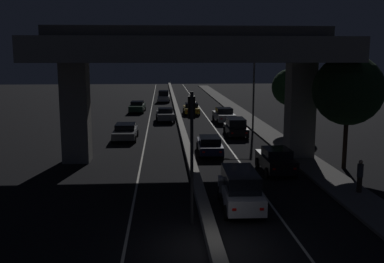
{
  "coord_description": "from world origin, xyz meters",
  "views": [
    {
      "loc": [
        -1.9,
        -15.81,
        7.19
      ],
      "look_at": [
        0.28,
        16.57,
        1.69
      ],
      "focal_mm": 42.0,
      "sensor_mm": 36.0,
      "label": 1
    }
  ],
  "objects_px": {
    "car_dark_blue_third": "(210,145)",
    "car_taxi_yellow_sixth": "(191,109)",
    "traffic_light_left_of_median": "(192,136)",
    "car_black_second": "(276,160)",
    "car_grey_lead_oncoming": "(125,131)",
    "car_white_lead": "(240,189)",
    "car_grey_second_oncoming": "(165,115)",
    "car_black_fourth": "(236,127)",
    "car_white_fourth_oncoming": "(164,96)",
    "street_lamp": "(251,83)",
    "motorcycle_black_filtering_near": "(222,193)",
    "pedestrian_on_sidewalk": "(360,176)",
    "car_dark_green_third_oncoming": "(137,107)",
    "car_silver_fifth": "(224,115)"
  },
  "relations": [
    {
      "from": "motorcycle_black_filtering_near",
      "to": "pedestrian_on_sidewalk",
      "type": "relative_size",
      "value": 1.15
    },
    {
      "from": "street_lamp",
      "to": "pedestrian_on_sidewalk",
      "type": "xyz_separation_m",
      "value": [
        1.67,
        -20.97,
        -3.53
      ]
    },
    {
      "from": "car_white_lead",
      "to": "car_white_fourth_oncoming",
      "type": "xyz_separation_m",
      "value": [
        -3.37,
        49.92,
        -0.07
      ]
    },
    {
      "from": "motorcycle_black_filtering_near",
      "to": "pedestrian_on_sidewalk",
      "type": "xyz_separation_m",
      "value": [
        7.37,
        1.2,
        0.42
      ]
    },
    {
      "from": "car_taxi_yellow_sixth",
      "to": "car_grey_second_oncoming",
      "type": "distance_m",
      "value": 6.97
    },
    {
      "from": "car_dark_blue_third",
      "to": "car_grey_second_oncoming",
      "type": "relative_size",
      "value": 1.11
    },
    {
      "from": "car_taxi_yellow_sixth",
      "to": "car_grey_lead_oncoming",
      "type": "relative_size",
      "value": 0.96
    },
    {
      "from": "traffic_light_left_of_median",
      "to": "car_white_fourth_oncoming",
      "type": "relative_size",
      "value": 1.38
    },
    {
      "from": "car_dark_green_third_oncoming",
      "to": "pedestrian_on_sidewalk",
      "type": "distance_m",
      "value": 38.03
    },
    {
      "from": "car_black_second",
      "to": "car_dark_green_third_oncoming",
      "type": "height_order",
      "value": "car_black_second"
    },
    {
      "from": "car_grey_lead_oncoming",
      "to": "car_dark_green_third_oncoming",
      "type": "relative_size",
      "value": 0.98
    },
    {
      "from": "car_black_fourth",
      "to": "pedestrian_on_sidewalk",
      "type": "distance_m",
      "value": 18.17
    },
    {
      "from": "car_grey_lead_oncoming",
      "to": "car_silver_fifth",
      "type": "bearing_deg",
      "value": 134.14
    },
    {
      "from": "traffic_light_left_of_median",
      "to": "street_lamp",
      "type": "height_order",
      "value": "street_lamp"
    },
    {
      "from": "car_dark_blue_third",
      "to": "car_taxi_yellow_sixth",
      "type": "bearing_deg",
      "value": 1.36
    },
    {
      "from": "car_white_lead",
      "to": "car_dark_blue_third",
      "type": "relative_size",
      "value": 0.96
    },
    {
      "from": "car_white_fourth_oncoming",
      "to": "motorcycle_black_filtering_near",
      "type": "height_order",
      "value": "car_white_fourth_oncoming"
    },
    {
      "from": "traffic_light_left_of_median",
      "to": "car_black_fourth",
      "type": "relative_size",
      "value": 1.3
    },
    {
      "from": "street_lamp",
      "to": "car_taxi_yellow_sixth",
      "type": "bearing_deg",
      "value": 111.73
    },
    {
      "from": "car_black_second",
      "to": "car_grey_lead_oncoming",
      "type": "xyz_separation_m",
      "value": [
        -10.21,
        11.97,
        -0.11
      ]
    },
    {
      "from": "car_white_lead",
      "to": "car_dark_blue_third",
      "type": "distance_m",
      "value": 12.15
    },
    {
      "from": "traffic_light_left_of_median",
      "to": "car_taxi_yellow_sixth",
      "type": "distance_m",
      "value": 37.06
    },
    {
      "from": "traffic_light_left_of_median",
      "to": "car_black_second",
      "type": "height_order",
      "value": "traffic_light_left_of_median"
    },
    {
      "from": "street_lamp",
      "to": "car_black_second",
      "type": "relative_size",
      "value": 1.91
    },
    {
      "from": "car_taxi_yellow_sixth",
      "to": "car_dark_green_third_oncoming",
      "type": "relative_size",
      "value": 0.94
    },
    {
      "from": "traffic_light_left_of_median",
      "to": "car_taxi_yellow_sixth",
      "type": "xyz_separation_m",
      "value": [
        2.4,
        36.84,
        -3.19
      ]
    },
    {
      "from": "traffic_light_left_of_median",
      "to": "car_grey_lead_oncoming",
      "type": "relative_size",
      "value": 1.23
    },
    {
      "from": "car_grey_lead_oncoming",
      "to": "car_white_lead",
      "type": "bearing_deg",
      "value": 21.05
    },
    {
      "from": "traffic_light_left_of_median",
      "to": "car_black_fourth",
      "type": "height_order",
      "value": "traffic_light_left_of_median"
    },
    {
      "from": "car_taxi_yellow_sixth",
      "to": "car_white_lead",
      "type": "bearing_deg",
      "value": 179.99
    },
    {
      "from": "car_black_fourth",
      "to": "car_white_fourth_oncoming",
      "type": "relative_size",
      "value": 1.06
    },
    {
      "from": "car_black_fourth",
      "to": "car_dark_green_third_oncoming",
      "type": "height_order",
      "value": "car_black_fourth"
    },
    {
      "from": "car_black_second",
      "to": "car_dark_green_third_oncoming",
      "type": "xyz_separation_m",
      "value": [
        -10.18,
        30.84,
        -0.09
      ]
    },
    {
      "from": "car_dark_blue_third",
      "to": "car_white_lead",
      "type": "bearing_deg",
      "value": -177.52
    },
    {
      "from": "car_white_lead",
      "to": "car_white_fourth_oncoming",
      "type": "distance_m",
      "value": 50.03
    },
    {
      "from": "car_grey_second_oncoming",
      "to": "car_dark_green_third_oncoming",
      "type": "xyz_separation_m",
      "value": [
        -3.5,
        8.37,
        -0.04
      ]
    },
    {
      "from": "car_dark_blue_third",
      "to": "car_black_fourth",
      "type": "height_order",
      "value": "car_black_fourth"
    },
    {
      "from": "car_black_fourth",
      "to": "pedestrian_on_sidewalk",
      "type": "bearing_deg",
      "value": -167.52
    },
    {
      "from": "car_taxi_yellow_sixth",
      "to": "car_silver_fifth",
      "type": "bearing_deg",
      "value": -156.96
    },
    {
      "from": "car_taxi_yellow_sixth",
      "to": "motorcycle_black_filtering_near",
      "type": "relative_size",
      "value": 2.26
    },
    {
      "from": "car_silver_fifth",
      "to": "car_taxi_yellow_sixth",
      "type": "height_order",
      "value": "car_silver_fifth"
    },
    {
      "from": "street_lamp",
      "to": "car_grey_second_oncoming",
      "type": "xyz_separation_m",
      "value": [
        -8.23,
        6.24,
        -3.79
      ]
    },
    {
      "from": "traffic_light_left_of_median",
      "to": "car_dark_green_third_oncoming",
      "type": "xyz_separation_m",
      "value": [
        -4.4,
        39.07,
        -3.16
      ]
    },
    {
      "from": "car_black_second",
      "to": "car_dark_blue_third",
      "type": "bearing_deg",
      "value": 31.29
    },
    {
      "from": "car_dark_green_third_oncoming",
      "to": "pedestrian_on_sidewalk",
      "type": "xyz_separation_m",
      "value": [
        13.4,
        -35.59,
        0.3
      ]
    },
    {
      "from": "car_white_lead",
      "to": "car_grey_second_oncoming",
      "type": "height_order",
      "value": "car_white_lead"
    },
    {
      "from": "street_lamp",
      "to": "car_dark_green_third_oncoming",
      "type": "distance_m",
      "value": 19.13
    },
    {
      "from": "car_dark_green_third_oncoming",
      "to": "pedestrian_on_sidewalk",
      "type": "height_order",
      "value": "pedestrian_on_sidewalk"
    },
    {
      "from": "traffic_light_left_of_median",
      "to": "car_grey_second_oncoming",
      "type": "xyz_separation_m",
      "value": [
        -0.9,
        30.7,
        -3.12
      ]
    },
    {
      "from": "street_lamp",
      "to": "car_dark_blue_third",
      "type": "bearing_deg",
      "value": -115.76
    }
  ]
}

